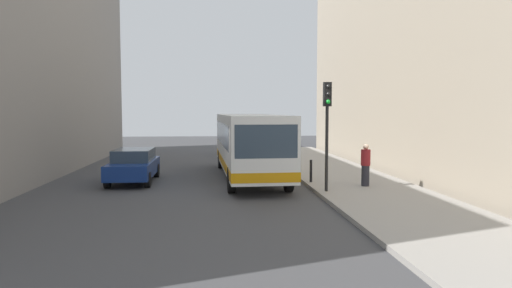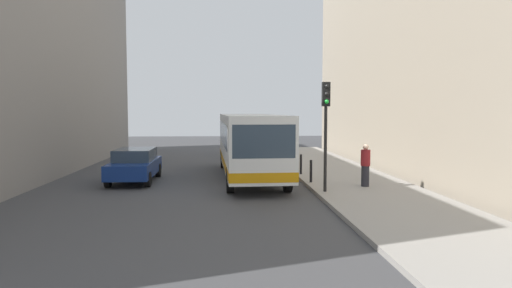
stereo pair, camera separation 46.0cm
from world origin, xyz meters
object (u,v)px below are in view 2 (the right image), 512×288
bus (250,142)px  car_behind_bus (251,144)px  car_beside_bus (135,164)px  traffic_light (326,116)px  pedestrian_near_signal (365,165)px  bollard_near (311,171)px  bollard_mid (301,164)px

bus → car_behind_bus: (0.75, 11.17, -0.94)m
car_beside_bus → traffic_light: size_ratio=1.07×
bus → traffic_light: traffic_light is taller
car_beside_bus → pedestrian_near_signal: bearing=163.5°
car_behind_bus → bollard_near: size_ratio=4.68×
bus → traffic_light: size_ratio=2.71×
car_behind_bus → bollard_mid: car_behind_bus is taller
pedestrian_near_signal → bollard_near: bearing=-43.8°
car_beside_bus → car_behind_bus: (5.96, 12.05, 0.00)m
car_behind_bus → bollard_mid: (1.72, -11.17, -0.16)m
bollard_near → pedestrian_near_signal: size_ratio=0.56×
bus → traffic_light: (2.57, -4.84, 1.28)m
car_beside_bus → bollard_near: 7.87m
bollard_mid → pedestrian_near_signal: size_ratio=0.56×
bus → car_beside_bus: size_ratio=2.52×
traffic_light → bollard_near: 3.31m
bollard_mid → pedestrian_near_signal: (1.97, -3.77, 0.38)m
bus → pedestrian_near_signal: 5.88m
bus → car_beside_bus: (-5.22, -0.88, -0.94)m
bollard_near → bollard_mid: size_ratio=1.00×
bollard_near → car_behind_bus: bearing=97.2°
bus → car_behind_bus: size_ratio=2.49×
car_beside_bus → car_behind_bus: bearing=-116.1°
car_beside_bus → pedestrian_near_signal: size_ratio=2.58×
bus → bollard_near: 3.71m
car_behind_bus → pedestrian_near_signal: pedestrian_near_signal is taller
pedestrian_near_signal → bus: bearing=-52.1°
bus → car_beside_bus: bearing=7.6°
car_beside_bus → car_behind_bus: 13.44m
bus → bollard_near: bearing=132.2°
bollard_near → pedestrian_near_signal: bearing=-32.1°
car_behind_bus → bollard_near: (1.72, -13.71, -0.16)m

